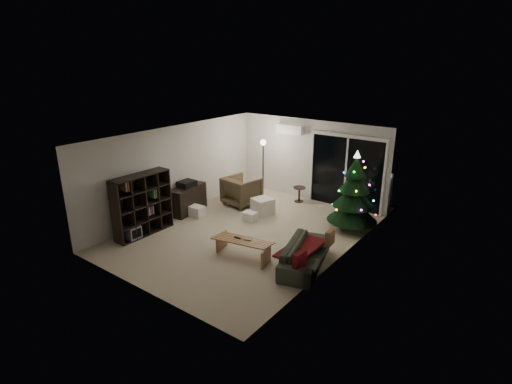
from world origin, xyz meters
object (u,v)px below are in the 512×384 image
bookshelf (137,203)px  media_cabinet (188,199)px  sofa (305,254)px  christmas_tree (354,191)px  armchair (242,191)px  coffee_table (243,248)px

bookshelf → media_cabinet: (0.00, 1.71, -0.40)m
sofa → christmas_tree: (-0.01, 2.44, 0.77)m
bookshelf → sofa: bookshelf is taller
armchair → sofa: armchair is taller
media_cabinet → bookshelf: bearing=-98.8°
bookshelf → coffee_table: bookshelf is taller
christmas_tree → armchair: bearing=-174.6°
bookshelf → media_cabinet: 1.76m
armchair → coffee_table: size_ratio=0.72×
christmas_tree → sofa: bearing=-89.8°
sofa → coffee_table: (-1.32, -0.48, -0.06)m
armchair → coffee_table: bearing=136.6°
armchair → christmas_tree: (3.42, 0.32, 0.61)m
bookshelf → coffee_table: size_ratio=1.18×
bookshelf → armchair: (0.87, 3.12, -0.35)m
media_cabinet → coffee_table: bearing=-30.6°
bookshelf → coffee_table: 3.08m
bookshelf → armchair: size_ratio=1.63×
media_cabinet → coffee_table: media_cabinet is taller
bookshelf → sofa: size_ratio=0.84×
sofa → christmas_tree: size_ratio=0.89×
bookshelf → sofa: 4.44m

